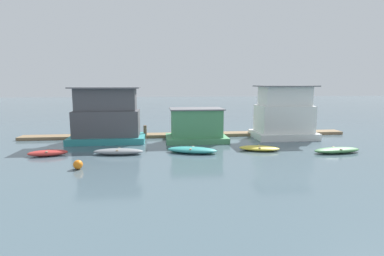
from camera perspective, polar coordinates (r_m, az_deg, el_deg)
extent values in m
plane|color=#475B66|center=(29.08, -0.22, -2.44)|extent=(200.00, 200.00, 0.00)
cube|color=#846B4C|center=(31.63, -0.73, -1.28)|extent=(33.80, 1.66, 0.30)
cube|color=teal|center=(29.68, -15.75, -1.98)|extent=(6.99, 3.90, 0.57)
cube|color=#4C4C51|center=(29.46, -15.86, 0.87)|extent=(5.98, 2.89, 2.41)
cube|color=#4C4C51|center=(29.26, -16.04, 5.23)|extent=(5.47, 2.38, 2.07)
cube|color=slate|center=(29.23, -16.12, 7.37)|extent=(6.28, 3.19, 0.12)
cube|color=#4C9360|center=(28.94, 0.81, -1.99)|extent=(5.79, 3.93, 0.51)
cube|color=#4C9360|center=(28.70, 0.81, 1.01)|extent=(4.72, 2.87, 2.55)
cube|color=slate|center=(28.56, 0.82, 3.66)|extent=(5.02, 3.17, 0.12)
cube|color=white|center=(31.99, 16.94, -1.23)|extent=(6.05, 4.13, 0.65)
cube|color=white|center=(31.76, 17.06, 1.72)|extent=(5.26, 3.33, 2.67)
cube|color=white|center=(31.59, 17.24, 5.82)|extent=(4.66, 2.74, 1.88)
cube|color=slate|center=(31.57, 17.32, 7.63)|extent=(5.56, 3.63, 0.12)
ellipsoid|color=red|center=(25.57, -25.76, -4.29)|extent=(3.03, 1.52, 0.45)
cube|color=#997F60|center=(25.54, -25.79, -3.94)|extent=(0.29, 0.94, 0.08)
ellipsoid|color=gray|center=(24.17, -13.86, -4.37)|extent=(3.95, 1.46, 0.47)
cube|color=#997F60|center=(24.13, -13.87, -3.98)|extent=(0.24, 0.97, 0.08)
ellipsoid|color=teal|center=(23.98, 0.00, -4.21)|extent=(4.25, 2.63, 0.47)
cube|color=#997F60|center=(23.95, 0.00, -3.82)|extent=(0.53, 1.20, 0.08)
ellipsoid|color=yellow|center=(25.50, 12.69, -3.77)|extent=(3.55, 2.32, 0.38)
cube|color=#997F60|center=(25.48, 12.70, -3.48)|extent=(0.49, 1.25, 0.08)
ellipsoid|color=#47844C|center=(26.67, 25.88, -3.82)|extent=(4.06, 1.63, 0.44)
cube|color=#997F60|center=(26.64, 25.90, -3.50)|extent=(0.26, 1.08, 0.08)
cylinder|color=brown|center=(30.36, -8.92, -0.78)|extent=(0.32, 0.32, 1.36)
sphere|color=orange|center=(20.84, -20.90, -6.53)|extent=(0.60, 0.60, 0.60)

